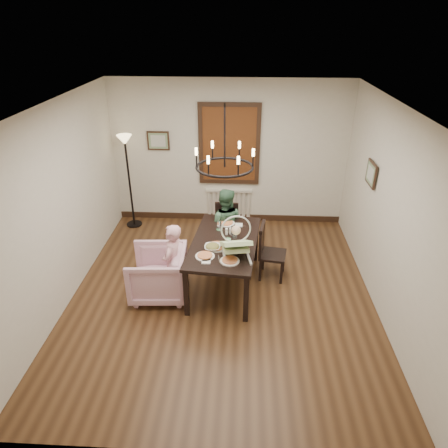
# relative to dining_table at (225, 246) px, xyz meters

# --- Properties ---
(room_shell) EXTENTS (4.51, 5.00, 2.81)m
(room_shell) POSITION_rel_dining_table_xyz_m (-0.03, 0.12, 0.69)
(room_shell) COLOR #52341C
(room_shell) RESTS_ON ground
(dining_table) EXTENTS (1.11, 1.77, 0.79)m
(dining_table) POSITION_rel_dining_table_xyz_m (0.00, 0.00, 0.00)
(dining_table) COLOR black
(dining_table) RESTS_ON room_shell
(chair_far) EXTENTS (0.43, 0.43, 0.91)m
(chair_far) POSITION_rel_dining_table_xyz_m (-0.03, 0.91, -0.25)
(chair_far) COLOR black
(chair_far) RESTS_ON room_shell
(chair_right) EXTENTS (0.47, 0.47, 0.93)m
(chair_right) POSITION_rel_dining_table_xyz_m (0.75, 0.27, -0.24)
(chair_right) COLOR black
(chair_right) RESTS_ON room_shell
(armchair) EXTENTS (0.88, 0.86, 0.75)m
(armchair) POSITION_rel_dining_table_xyz_m (-0.97, -0.30, -0.33)
(armchair) COLOR beige
(armchair) RESTS_ON room_shell
(elderly_woman) EXTENTS (0.32, 0.41, 1.01)m
(elderly_woman) POSITION_rel_dining_table_xyz_m (-0.73, -0.36, -0.20)
(elderly_woman) COLOR #E19FA9
(elderly_woman) RESTS_ON room_shell
(seated_man) EXTENTS (0.56, 0.45, 1.08)m
(seated_man) POSITION_rel_dining_table_xyz_m (-0.04, 0.77, -0.17)
(seated_man) COLOR #3F6A4B
(seated_man) RESTS_ON room_shell
(baby_bouncer) EXTENTS (0.55, 0.69, 0.40)m
(baby_bouncer) POSITION_rel_dining_table_xyz_m (0.17, -0.36, 0.29)
(baby_bouncer) COLOR beige
(baby_bouncer) RESTS_ON dining_table
(salad_bowl) EXTENTS (0.28, 0.28, 0.07)m
(salad_bowl) POSITION_rel_dining_table_xyz_m (-0.16, -0.24, 0.12)
(salad_bowl) COLOR white
(salad_bowl) RESTS_ON dining_table
(pizza_platter) EXTENTS (0.29, 0.29, 0.04)m
(pizza_platter) POSITION_rel_dining_table_xyz_m (-0.10, -0.20, 0.11)
(pizza_platter) COLOR tan
(pizza_platter) RESTS_ON dining_table
(drinking_glass) EXTENTS (0.08, 0.08, 0.15)m
(drinking_glass) POSITION_rel_dining_table_xyz_m (0.15, 0.10, 0.16)
(drinking_glass) COLOR silver
(drinking_glass) RESTS_ON dining_table
(window_blinds) EXTENTS (1.00, 0.03, 1.40)m
(window_blinds) POSITION_rel_dining_table_xyz_m (-0.03, 2.22, 0.89)
(window_blinds) COLOR brown
(window_blinds) RESTS_ON room_shell
(radiator) EXTENTS (0.92, 0.12, 0.62)m
(radiator) POSITION_rel_dining_table_xyz_m (-0.03, 2.24, -0.36)
(radiator) COLOR silver
(radiator) RESTS_ON room_shell
(picture_back) EXTENTS (0.42, 0.03, 0.36)m
(picture_back) POSITION_rel_dining_table_xyz_m (-1.38, 2.23, 0.94)
(picture_back) COLOR black
(picture_back) RESTS_ON room_shell
(picture_right) EXTENTS (0.03, 0.42, 0.36)m
(picture_right) POSITION_rel_dining_table_xyz_m (2.18, 0.66, 0.94)
(picture_right) COLOR black
(picture_right) RESTS_ON room_shell
(floor_lamp) EXTENTS (0.30, 0.30, 1.80)m
(floor_lamp) POSITION_rel_dining_table_xyz_m (-1.93, 1.91, 0.19)
(floor_lamp) COLOR black
(floor_lamp) RESTS_ON room_shell
(chandelier) EXTENTS (0.80, 0.80, 0.04)m
(chandelier) POSITION_rel_dining_table_xyz_m (0.00, 0.00, 1.24)
(chandelier) COLOR black
(chandelier) RESTS_ON room_shell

